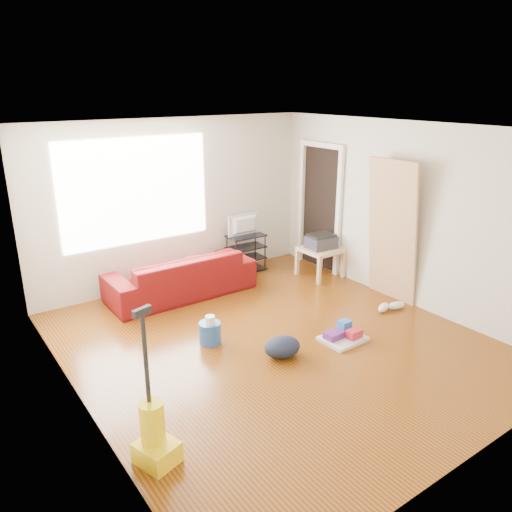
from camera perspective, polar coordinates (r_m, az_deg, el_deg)
room at (r=5.75m, az=1.91°, el=1.97°), size 4.51×5.01×2.51m
sofa at (r=7.47m, az=-8.48°, el=-4.37°), size 2.14×0.84×0.63m
tv_stand at (r=8.21m, az=-1.14°, el=0.36°), size 0.63×0.37×0.62m
tv at (r=8.07m, az=-1.16°, el=3.55°), size 0.59×0.08×0.34m
side_table at (r=8.04m, az=7.40°, el=0.40°), size 0.58×0.58×0.47m
printer at (r=7.98m, az=7.46°, el=1.68°), size 0.46×0.37×0.23m
bucket at (r=6.11m, az=-5.24°, el=-9.82°), size 0.33×0.33×0.26m
toilet_paper at (r=5.99m, az=-5.23°, el=-8.44°), size 0.12×0.12×0.11m
cleaning_tray at (r=6.21m, az=9.91°, el=-8.92°), size 0.52×0.43×0.18m
backpack at (r=5.81m, az=3.01°, el=-11.36°), size 0.47×0.39×0.24m
sneakers at (r=7.12m, az=15.06°, el=-5.59°), size 0.48×0.25×0.11m
vacuum at (r=4.37m, az=-11.53°, el=-19.35°), size 0.37×0.39×1.35m
door_panel at (r=7.51m, az=14.65°, el=-4.67°), size 0.25×0.81×2.01m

